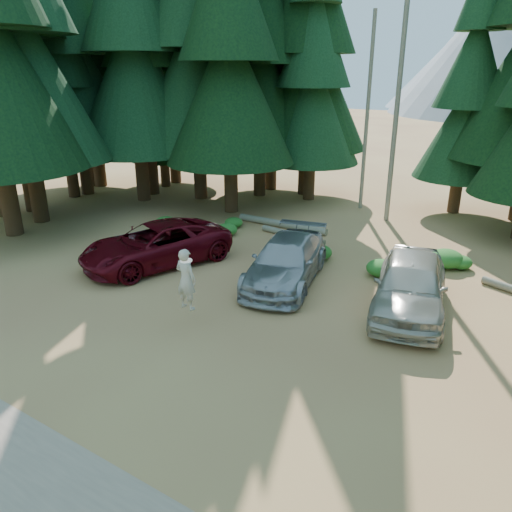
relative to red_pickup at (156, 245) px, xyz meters
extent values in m
plane|color=#A66D46|center=(4.85, -3.66, -0.82)|extent=(160.00, 160.00, 0.00)
cylinder|color=#6A6555|center=(5.65, 10.84, 5.18)|extent=(0.24, 0.24, 12.00)
cylinder|color=#6A6555|center=(3.65, 12.34, 4.18)|extent=(0.20, 0.20, 10.00)
cone|color=gray|center=(-3.15, 91.34, 9.18)|extent=(36.00, 36.00, 20.00)
imported|color=#5A0711|center=(0.00, 0.00, 0.00)|extent=(4.56, 6.50, 1.65)
imported|color=#A8AAB0|center=(5.15, 1.26, -0.03)|extent=(3.50, 5.85, 1.59)
imported|color=beige|center=(9.61, 1.37, 0.10)|extent=(3.34, 5.75, 1.84)
imported|color=beige|center=(4.20, -3.12, 0.65)|extent=(0.70, 0.47, 1.91)
cylinder|color=white|center=(4.20, -3.07, 1.23)|extent=(0.36, 0.36, 0.04)
cylinder|color=#6A6555|center=(1.78, 6.84, -0.65)|extent=(4.77, 0.35, 0.34)
cylinder|color=#6A6555|center=(2.99, 5.74, -0.68)|extent=(3.43, 0.74, 0.28)
ellipsoid|color=#287222|center=(0.21, 4.43, -0.55)|extent=(1.00, 1.00, 0.55)
ellipsoid|color=#287222|center=(-0.22, 5.61, -0.58)|extent=(0.88, 0.88, 0.48)
ellipsoid|color=#287222|center=(5.16, 3.98, -0.53)|extent=(1.07, 1.07, 0.59)
ellipsoid|color=#287222|center=(7.91, 3.65, -0.51)|extent=(1.13, 1.13, 0.62)
ellipsoid|color=#287222|center=(10.22, 6.04, -0.57)|extent=(0.93, 0.93, 0.51)
ellipsoid|color=#287222|center=(9.74, 5.87, -0.47)|extent=(1.29, 1.29, 0.71)
ellipsoid|color=#287222|center=(-2.95, 3.74, -0.54)|extent=(1.01, 1.01, 0.56)
camera|label=1|loc=(13.26, -13.40, 6.56)|focal=35.00mm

